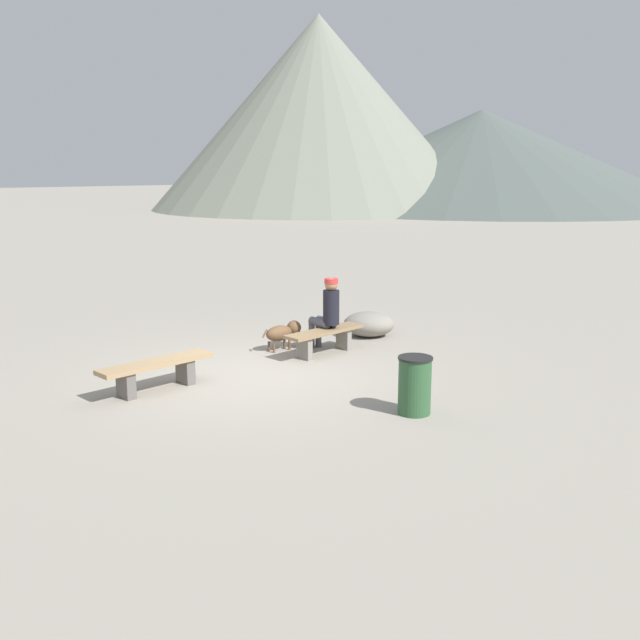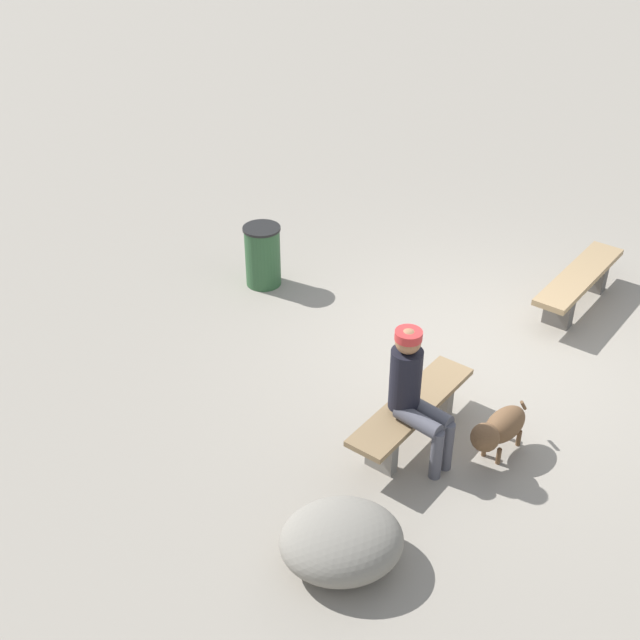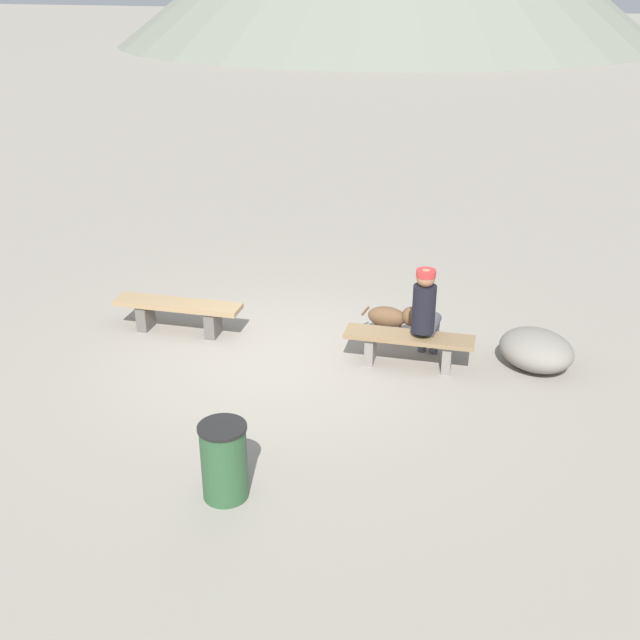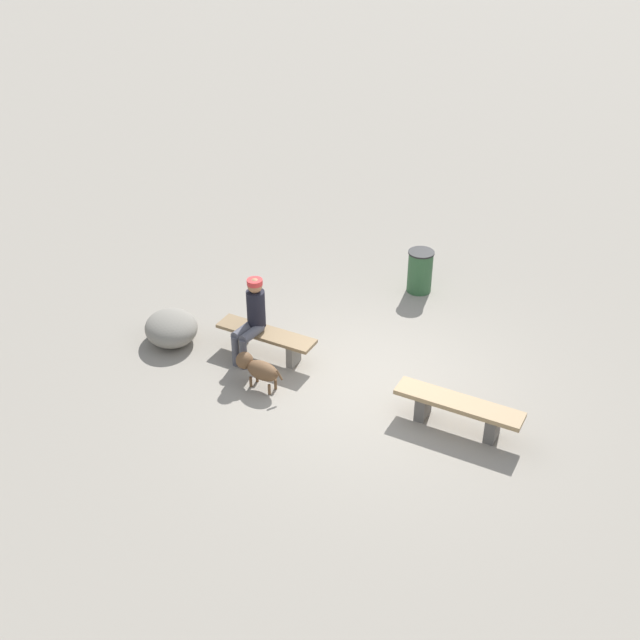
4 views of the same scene
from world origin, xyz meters
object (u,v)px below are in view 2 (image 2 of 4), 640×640
at_px(seated_person, 414,390).
at_px(dog, 499,428).
at_px(bench_right, 412,413).
at_px(trash_bin, 263,256).
at_px(bench_left, 578,283).
at_px(boulder, 342,541).

distance_m(seated_person, dog, 0.89).
bearing_deg(bench_right, seated_person, 31.22).
bearing_deg(seated_person, trash_bin, -110.07).
bearing_deg(seated_person, bench_right, -142.93).
xyz_separation_m(dog, trash_bin, (-0.56, -3.84, 0.07)).
xyz_separation_m(bench_left, trash_bin, (2.27, -3.00, 0.07)).
bearing_deg(dog, bench_left, -165.10).
height_order(bench_left, seated_person, seated_person).
bearing_deg(bench_right, bench_left, 175.31).
distance_m(bench_left, seated_person, 3.41).
bearing_deg(trash_bin, dog, 81.76).
bearing_deg(bench_right, boulder, 12.77).
relative_size(seated_person, trash_bin, 1.71).
relative_size(bench_left, bench_right, 1.10).
height_order(bench_right, dog, dog).
distance_m(dog, trash_bin, 3.88).
height_order(trash_bin, boulder, trash_bin).
distance_m(seated_person, trash_bin, 3.47).
bearing_deg(boulder, bench_left, -171.57).
xyz_separation_m(bench_left, boulder, (4.71, 0.70, -0.08)).
xyz_separation_m(bench_right, dog, (-0.39, 0.69, 0.00)).
height_order(seated_person, dog, seated_person).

